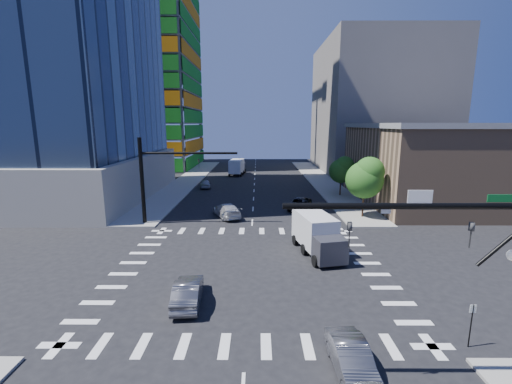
{
  "coord_description": "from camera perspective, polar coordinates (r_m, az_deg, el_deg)",
  "views": [
    {
      "loc": [
        0.59,
        -23.68,
        10.51
      ],
      "look_at": [
        0.43,
        8.0,
        4.18
      ],
      "focal_mm": 24.0,
      "sensor_mm": 36.0,
      "label": 1
    }
  ],
  "objects": [
    {
      "name": "box_truck_far",
      "position": [
        71.96,
        -3.1,
        4.04
      ],
      "size": [
        3.38,
        6.48,
        3.25
      ],
      "rotation": [
        0.0,
        0.0,
        3.02
      ],
      "color": "black",
      "rests_on": "ground"
    },
    {
      "name": "ground",
      "position": [
        25.92,
        -1.06,
        -12.62
      ],
      "size": [
        160.0,
        160.0,
        0.0
      ],
      "primitive_type": "plane",
      "color": "black",
      "rests_on": "ground"
    },
    {
      "name": "signal_mast_nw",
      "position": [
        37.08,
        -16.33,
        3.07
      ],
      "size": [
        10.2,
        0.4,
        9.0
      ],
      "color": "black",
      "rests_on": "sidewalk_nw"
    },
    {
      "name": "commercial_building",
      "position": [
        52.05,
        28.34,
        4.22
      ],
      "size": [
        20.5,
        22.5,
        10.6
      ],
      "color": "#937355",
      "rests_on": "ground"
    },
    {
      "name": "tree_north",
      "position": [
        51.51,
        14.18,
        3.68
      ],
      "size": [
        3.54,
        3.52,
        5.78
      ],
      "color": "#382316",
      "rests_on": "sidewalk_ne"
    },
    {
      "name": "car_nb_right",
      "position": [
        16.64,
        15.68,
        -25.37
      ],
      "size": [
        1.62,
        4.21,
        1.37
      ],
      "primitive_type": "imported",
      "rotation": [
        0.0,
        0.0,
        0.04
      ],
      "color": "#56565C",
      "rests_on": "ground"
    },
    {
      "name": "car_nb_far",
      "position": [
        42.97,
        7.26,
        -1.99
      ],
      "size": [
        3.86,
        5.52,
        1.4
      ],
      "primitive_type": "imported",
      "rotation": [
        0.0,
        0.0,
        -0.34
      ],
      "color": "black",
      "rests_on": "ground"
    },
    {
      "name": "bg_building_ne",
      "position": [
        83.07,
        19.35,
        13.09
      ],
      "size": [
        24.0,
        30.0,
        28.0
      ],
      "primitive_type": "cube",
      "color": "slate",
      "rests_on": "ground"
    },
    {
      "name": "no_parking_sign",
      "position": [
        20.03,
        32.26,
        -17.68
      ],
      "size": [
        0.3,
        0.06,
        2.2
      ],
      "color": "black",
      "rests_on": "ground"
    },
    {
      "name": "road_markings",
      "position": [
        25.91,
        -1.06,
        -12.61
      ],
      "size": [
        20.0,
        20.0,
        0.01
      ],
      "primitive_type": "cube",
      "color": "silver",
      "rests_on": "ground"
    },
    {
      "name": "car_sb_near",
      "position": [
        39.38,
        -4.91,
        -3.05
      ],
      "size": [
        4.1,
        5.76,
        1.55
      ],
      "primitive_type": "imported",
      "rotation": [
        0.0,
        0.0,
        3.55
      ],
      "color": "silver",
      "rests_on": "ground"
    },
    {
      "name": "construction_building",
      "position": [
        91.17,
        -18.73,
        19.63
      ],
      "size": [
        25.16,
        34.5,
        70.6
      ],
      "color": "slate",
      "rests_on": "ground"
    },
    {
      "name": "box_truck_near",
      "position": [
        28.45,
        10.38,
        -7.58
      ],
      "size": [
        3.74,
        6.4,
        3.15
      ],
      "rotation": [
        0.0,
        0.0,
        0.21
      ],
      "color": "black",
      "rests_on": "ground"
    },
    {
      "name": "car_sb_mid",
      "position": [
        57.47,
        -8.41,
        1.35
      ],
      "size": [
        2.22,
        4.29,
        1.39
      ],
      "primitive_type": "imported",
      "rotation": [
        0.0,
        0.0,
        3.29
      ],
      "color": "#95989C",
      "rests_on": "ground"
    },
    {
      "name": "sidewalk_nw",
      "position": [
        65.84,
        -11.19,
        1.97
      ],
      "size": [
        5.0,
        60.0,
        0.15
      ],
      "primitive_type": "cube",
      "color": "gray",
      "rests_on": "ground"
    },
    {
      "name": "tree_south",
      "position": [
        39.89,
        17.87,
        2.36
      ],
      "size": [
        4.16,
        4.16,
        6.82
      ],
      "color": "#382316",
      "rests_on": "sidewalk_ne"
    },
    {
      "name": "car_sb_cross",
      "position": [
        21.53,
        -11.3,
        -15.97
      ],
      "size": [
        1.87,
        4.48,
        1.44
      ],
      "primitive_type": "imported",
      "rotation": [
        0.0,
        0.0,
        3.22
      ],
      "color": "#57575C",
      "rests_on": "ground"
    },
    {
      "name": "sidewalk_ne",
      "position": [
        65.62,
        10.75,
        1.95
      ],
      "size": [
        5.0,
        60.0,
        0.15
      ],
      "primitive_type": "cube",
      "color": "gray",
      "rests_on": "ground"
    }
  ]
}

